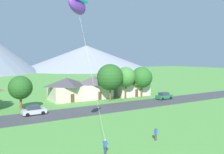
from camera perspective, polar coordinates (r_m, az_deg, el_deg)
name	(u,v)px	position (r m, az deg, el deg)	size (l,w,h in m)	color
road_strip	(71,113)	(45.91, -9.64, -8.34)	(160.00, 7.89, 0.08)	#424247
mountain_east_ridge	(86,58)	(206.01, -6.07, 4.60)	(108.85, 108.85, 20.44)	#8E939E
house_leftmost	(129,85)	(66.25, 3.98, -1.94)	(10.14, 7.85, 5.25)	beige
house_right_center	(67,89)	(59.04, -10.64, -2.72)	(8.43, 7.73, 5.44)	beige
house_rightmost	(94,87)	(61.32, -4.26, -2.32)	(8.38, 6.71, 5.56)	beige
tree_near_left	(110,77)	(56.77, -0.45, -0.06)	(6.27, 6.27, 8.79)	brown
tree_left_of_center	(126,77)	(60.17, 3.25, 0.02)	(4.99, 4.99, 7.97)	brown
tree_right_of_center	(20,88)	(49.63, -20.87, -2.37)	(4.55, 4.55, 6.80)	brown
tree_near_right	(142,77)	(63.56, 7.07, -0.11)	(5.56, 5.56, 7.87)	brown
parked_car_silver_mid_west	(34,110)	(45.64, -18.05, -7.52)	(4.27, 2.22, 1.68)	#B7BCC1
parked_car_green_mid_east	(164,96)	(60.68, 12.23, -4.41)	(4.23, 2.13, 1.68)	#237042
kite_flyer_with_kite	(78,6)	(26.92, -8.05, 16.28)	(3.98, 4.58, 17.03)	navy
watcher_person	(156,134)	(31.13, 10.34, -13.07)	(0.56, 0.24, 1.68)	#3D3D42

